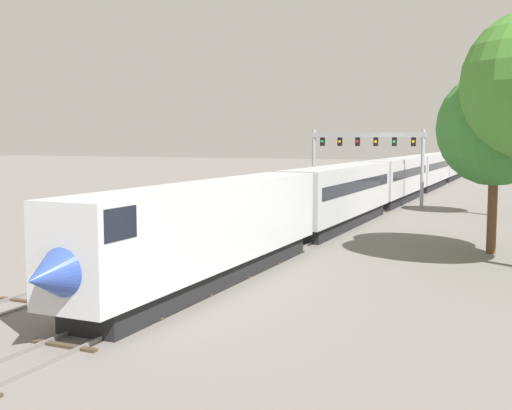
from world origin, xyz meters
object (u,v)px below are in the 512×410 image
Objects in this scene: signal_gantry at (366,149)px; trackside_tree_right at (495,128)px; passenger_train at (416,173)px; trackside_tree_mid at (494,127)px.

trackside_tree_right reaches higher than signal_gantry.
passenger_train is 12.09× the size of trackside_tree_right.
trackside_tree_right is (13.94, -25.01, 1.63)m from signal_gantry.
trackside_tree_right is at bearing -86.36° from trackside_tree_mid.
trackside_tree_mid is (12.60, -3.81, 2.08)m from signal_gantry.
trackside_tree_mid is at bearing -63.21° from passenger_train.
passenger_train is 17.14m from signal_gantry.
trackside_tree_mid reaches higher than signal_gantry.
signal_gantry is (-2.25, -16.68, 3.25)m from passenger_train.
trackside_tree_mid is (10.35, -20.49, 5.33)m from passenger_train.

